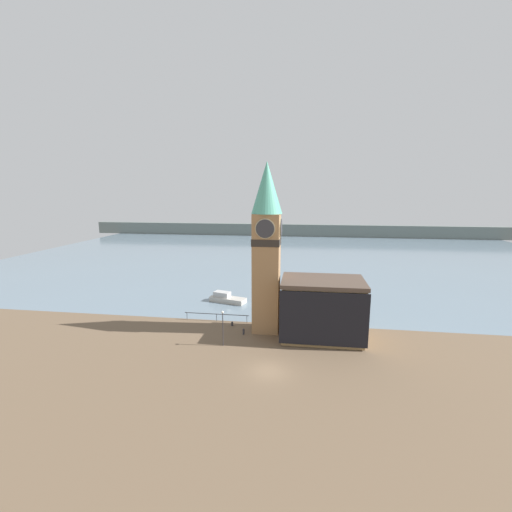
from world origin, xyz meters
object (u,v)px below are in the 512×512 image
object	(u,v)px
clock_tower	(267,244)
boat_near	(227,298)
mooring_bollard_near	(232,323)
mooring_bollard_far	(244,331)
pier_building	(322,309)
lamp_post	(223,322)

from	to	relation	value
clock_tower	boat_near	xyz separation A→B (m)	(-8.03, 11.01, -11.23)
boat_near	clock_tower	bearing A→B (deg)	-37.89
mooring_bollard_near	mooring_bollard_far	world-z (taller)	mooring_bollard_far
pier_building	mooring_bollard_far	xyz separation A→B (m)	(-10.08, -0.57, -3.39)
clock_tower	mooring_bollard_far	world-z (taller)	clock_tower
clock_tower	lamp_post	distance (m)	11.42
boat_near	mooring_bollard_far	xyz separation A→B (m)	(5.26, -12.94, -0.18)
mooring_bollard_near	lamp_post	world-z (taller)	lamp_post
mooring_bollard_far	lamp_post	bearing A→B (deg)	-116.91
mooring_bollard_near	lamp_post	bearing A→B (deg)	-87.90
pier_building	boat_near	bearing A→B (deg)	141.11
pier_building	mooring_bollard_near	xyz separation A→B (m)	(-12.18, 2.10, -3.50)
pier_building	boat_near	distance (m)	19.97
pier_building	mooring_bollard_near	bearing A→B (deg)	170.19
mooring_bollard_near	pier_building	bearing A→B (deg)	-9.81
boat_near	mooring_bollard_near	world-z (taller)	boat_near
mooring_bollard_far	mooring_bollard_near	bearing A→B (deg)	128.21
pier_building	boat_near	world-z (taller)	pier_building
mooring_bollard_far	pier_building	bearing A→B (deg)	3.22
clock_tower	lamp_post	bearing A→B (deg)	-129.59
pier_building	lamp_post	xyz separation A→B (m)	(-11.95, -4.25, -0.77)
boat_near	mooring_bollard_far	world-z (taller)	boat_near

